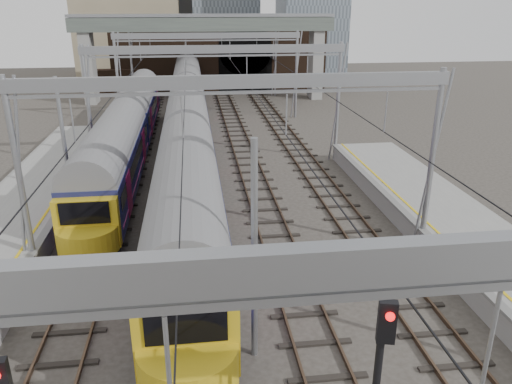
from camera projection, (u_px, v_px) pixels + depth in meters
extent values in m
cube|color=#4C3828|center=(102.00, 206.00, 26.93)|extent=(0.08, 80.00, 0.16)
cube|color=#4C3828|center=(129.00, 204.00, 27.10)|extent=(0.08, 80.00, 0.16)
cube|color=black|center=(115.00, 206.00, 27.05)|extent=(2.40, 80.00, 0.14)
cube|color=#4C3828|center=(176.00, 202.00, 27.41)|extent=(0.08, 80.00, 0.16)
cube|color=#4C3828|center=(203.00, 201.00, 27.58)|extent=(0.08, 80.00, 0.16)
cube|color=black|center=(190.00, 203.00, 27.52)|extent=(2.40, 80.00, 0.14)
cube|color=#4C3828|center=(248.00, 199.00, 27.88)|extent=(0.08, 80.00, 0.16)
cube|color=#4C3828|center=(274.00, 198.00, 28.05)|extent=(0.08, 80.00, 0.16)
cube|color=black|center=(261.00, 199.00, 27.99)|extent=(2.40, 80.00, 0.14)
cube|color=#4C3828|center=(318.00, 196.00, 28.35)|extent=(0.08, 80.00, 0.16)
cube|color=#4C3828|center=(343.00, 194.00, 28.52)|extent=(0.08, 80.00, 0.16)
cube|color=black|center=(331.00, 196.00, 28.46)|extent=(2.40, 80.00, 0.14)
cube|color=gray|center=(342.00, 265.00, 5.59)|extent=(16.80, 0.28, 0.50)
cylinder|color=gray|center=(20.00, 182.00, 18.88)|extent=(0.24, 0.24, 8.00)
cylinder|color=gray|center=(431.00, 165.00, 20.82)|extent=(0.24, 0.24, 8.00)
cube|color=gray|center=(234.00, 82.00, 18.57)|extent=(16.80, 0.28, 0.50)
cylinder|color=gray|center=(89.00, 109.00, 31.86)|extent=(0.24, 0.24, 8.00)
cylinder|color=gray|center=(338.00, 103.00, 33.80)|extent=(0.24, 0.24, 8.00)
cube|color=gray|center=(215.00, 49.00, 31.55)|extent=(16.80, 0.28, 0.50)
cylinder|color=gray|center=(117.00, 78.00, 44.84)|extent=(0.24, 0.24, 8.00)
cylinder|color=gray|center=(296.00, 75.00, 46.78)|extent=(0.24, 0.24, 8.00)
cube|color=gray|center=(207.00, 36.00, 44.53)|extent=(16.80, 0.28, 0.50)
cylinder|color=gray|center=(131.00, 63.00, 55.97)|extent=(0.24, 0.24, 8.00)
cylinder|color=gray|center=(276.00, 61.00, 57.91)|extent=(0.24, 0.24, 8.00)
cube|color=gray|center=(204.00, 29.00, 55.66)|extent=(16.80, 0.28, 0.50)
cube|color=black|center=(104.00, 106.00, 25.10)|extent=(0.03, 80.00, 0.03)
cube|color=black|center=(184.00, 104.00, 25.57)|extent=(0.03, 80.00, 0.03)
cube|color=black|center=(262.00, 102.00, 26.04)|extent=(0.03, 80.00, 0.03)
cube|color=black|center=(336.00, 100.00, 26.52)|extent=(0.03, 80.00, 0.03)
cube|color=#322116|center=(220.00, 54.00, 60.71)|extent=(26.00, 2.00, 9.00)
cube|color=black|center=(245.00, 71.00, 60.79)|extent=(6.50, 0.10, 5.20)
cylinder|color=black|center=(245.00, 49.00, 59.87)|extent=(6.50, 0.10, 6.50)
cube|color=#322116|center=(121.00, 82.00, 59.43)|extent=(6.00, 1.50, 3.00)
cube|color=gray|center=(89.00, 65.00, 53.57)|extent=(1.20, 2.50, 8.20)
cube|color=gray|center=(316.00, 62.00, 56.53)|extent=(1.20, 2.50, 8.20)
cube|color=#59645C|center=(204.00, 24.00, 53.59)|extent=(28.00, 3.00, 1.40)
cube|color=gray|center=(204.00, 15.00, 53.27)|extent=(28.00, 3.00, 0.30)
cube|color=gray|center=(186.00, 11.00, 84.60)|extent=(18.00, 14.00, 18.00)
cube|color=black|center=(189.00, 124.00, 43.84)|extent=(2.20, 65.09, 0.70)
cube|color=#121C41|center=(188.00, 103.00, 43.17)|extent=(2.80, 65.09, 2.50)
cylinder|color=slate|center=(187.00, 88.00, 42.72)|extent=(2.74, 64.59, 2.74)
cube|color=black|center=(188.00, 98.00, 43.03)|extent=(2.82, 63.89, 0.75)
cube|color=#CA3F92|center=(188.00, 111.00, 43.42)|extent=(2.82, 64.09, 0.12)
cube|color=gold|center=(187.00, 342.00, 12.89)|extent=(2.74, 0.60, 2.30)
cube|color=black|center=(186.00, 326.00, 12.52)|extent=(2.10, 0.08, 1.00)
cube|color=black|center=(131.00, 157.00, 34.55)|extent=(2.03, 29.91, 0.70)
cube|color=#121C41|center=(129.00, 132.00, 33.91)|extent=(2.58, 29.91, 2.31)
cylinder|color=slate|center=(127.00, 115.00, 33.50)|extent=(2.53, 29.41, 2.53)
cube|color=black|center=(128.00, 126.00, 33.78)|extent=(2.60, 28.71, 0.69)
cube|color=#CA3F92|center=(129.00, 141.00, 34.14)|extent=(2.60, 28.91, 0.11)
cube|color=gold|center=(87.00, 224.00, 19.95)|extent=(2.53, 0.60, 2.11)
cube|color=black|center=(84.00, 213.00, 19.59)|extent=(1.94, 0.08, 0.92)
cube|color=black|center=(0.00, 381.00, 8.45)|extent=(0.35, 0.20, 0.87)
cube|color=black|center=(387.00, 322.00, 9.62)|extent=(0.39, 0.26, 0.92)
sphere|color=red|center=(390.00, 317.00, 9.44)|extent=(0.18, 0.18, 0.18)
cube|color=#1764B2|center=(244.00, 277.00, 19.98)|extent=(0.94, 0.72, 0.10)
cube|color=#1764B2|center=(189.00, 299.00, 18.52)|extent=(0.95, 0.76, 0.10)
cube|color=#1764B2|center=(307.00, 263.00, 21.07)|extent=(1.11, 0.91, 0.11)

